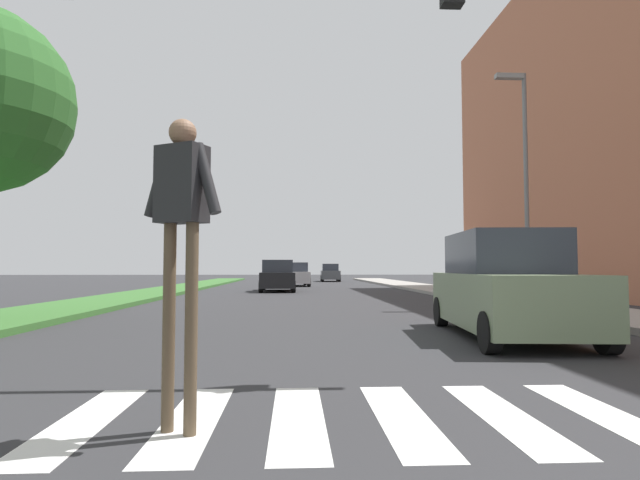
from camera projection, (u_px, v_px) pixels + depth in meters
ground_plane at (304, 293)px, 26.11m from camera, size 140.00×140.00×0.00m
crosswalk at (350, 417)px, 4.41m from camera, size 4.95×2.20×0.01m
median_strip at (147, 294)px, 23.75m from camera, size 2.87×64.00×0.15m
sidewalk_right at (461, 293)px, 24.50m from camera, size 3.00×64.00×0.15m
traffic_light_gantry at (57, 21)px, 6.37m from camera, size 9.18×0.30×6.00m
street_lamp_right at (523, 166)px, 16.58m from camera, size 1.02×0.24×7.50m
pedestrian_performer at (181, 222)px, 4.07m from camera, size 0.70×0.42×2.49m
suv_crossing at (506, 287)px, 9.60m from camera, size 2.33×4.75×1.97m
sedan_midblock at (278, 277)px, 28.24m from camera, size 2.00×4.56×1.72m
sedan_distant at (296, 275)px, 36.46m from camera, size 1.98×4.59×1.67m
sedan_far_horizon at (330, 273)px, 48.69m from camera, size 1.87×4.39×1.67m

